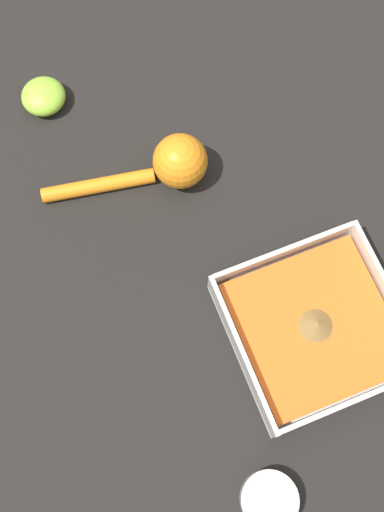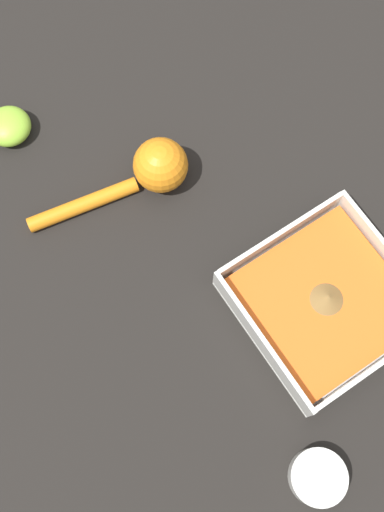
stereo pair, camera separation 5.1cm
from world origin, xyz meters
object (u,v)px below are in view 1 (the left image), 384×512
(spice_bowl, at_px, (269,500))
(lemon_squeezer, at_px, (169,165))
(square_dish, at_px, (314,327))
(lemon_half, at_px, (43,96))

(spice_bowl, distance_m, lemon_squeezer, 0.45)
(square_dish, relative_size, spice_bowl, 3.06)
(square_dish, xyz_separation_m, lemon_squeezer, (-0.28, -0.09, 0.02))
(spice_bowl, relative_size, lemon_half, 1.06)
(lemon_squeezer, relative_size, lemon_half, 3.61)
(spice_bowl, bearing_deg, square_dish, 140.85)
(lemon_squeezer, bearing_deg, lemon_half, 135.65)
(square_dish, xyz_separation_m, lemon_half, (-0.46, -0.22, 0.00))
(spice_bowl, bearing_deg, lemon_squeezer, 174.40)
(spice_bowl, height_order, lemon_squeezer, lemon_squeezer)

